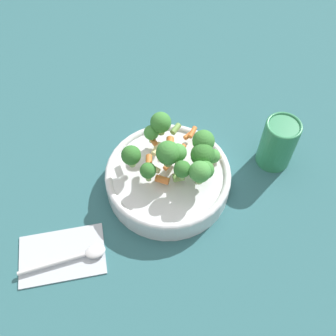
{
  "coord_description": "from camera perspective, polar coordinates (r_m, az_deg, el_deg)",
  "views": [
    {
      "loc": [
        -0.03,
        0.41,
        0.65
      ],
      "look_at": [
        0.0,
        0.0,
        0.06
      ],
      "focal_mm": 42.0,
      "sensor_mm": 36.0,
      "label": 1
    }
  ],
  "objects": [
    {
      "name": "spoon",
      "position": [
        0.71,
        -12.77,
        -12.34
      ],
      "size": [
        0.15,
        0.07,
        0.01
      ],
      "rotation": [
        0.0,
        0.0,
        9.8
      ],
      "color": "silver",
      "rests_on": "napkin"
    },
    {
      "name": "cup",
      "position": [
        0.79,
        15.69,
        3.56
      ],
      "size": [
        0.07,
        0.07,
        0.11
      ],
      "color": "#2D7F51",
      "rests_on": "ground_plane"
    },
    {
      "name": "ground_plane",
      "position": [
        0.77,
        -0.0,
        -2.58
      ],
      "size": [
        3.0,
        3.0,
        0.0
      ],
      "primitive_type": "plane",
      "color": "#2D6066"
    },
    {
      "name": "bowl",
      "position": [
        0.75,
        -0.0,
        -1.45
      ],
      "size": [
        0.24,
        0.24,
        0.05
      ],
      "color": "silver",
      "rests_on": "ground_plane"
    },
    {
      "name": "napkin",
      "position": [
        0.72,
        -15.12,
        -12.03
      ],
      "size": [
        0.17,
        0.13,
        0.01
      ],
      "color": "#B2BCC6",
      "rests_on": "ground_plane"
    },
    {
      "name": "pasta_salad",
      "position": [
        0.7,
        1.71,
        2.28
      ],
      "size": [
        0.18,
        0.15,
        0.08
      ],
      "color": "#8CB766",
      "rests_on": "bowl"
    }
  ]
}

